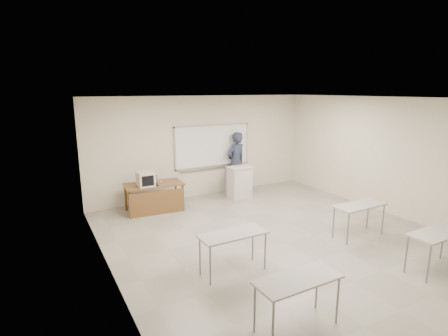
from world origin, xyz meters
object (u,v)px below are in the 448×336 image
whiteboard (213,146)px  podium (239,182)px  laptop (151,183)px  mouse (160,181)px  crt_monitor (145,179)px  instructor_desk (155,192)px  presenter (236,162)px  keyboard (243,165)px

whiteboard → podium: bearing=-56.9°
laptop → mouse: (0.30, 0.18, -0.04)m
crt_monitor → mouse: crt_monitor is taller
whiteboard → mouse: bearing=-162.0°
instructor_desk → presenter: size_ratio=0.79×
crt_monitor → laptop: bearing=-0.5°
whiteboard → podium: whiteboard is taller
instructor_desk → mouse: mouse is taller
podium → presenter: bearing=67.4°
instructor_desk → laptop: (-0.10, -0.01, 0.25)m
whiteboard → instructor_desk: (-2.10, -0.78, -0.93)m
podium → laptop: 2.72m
podium → laptop: bearing=179.0°
laptop → presenter: (2.93, 0.62, 0.14)m
keyboard → podium: bearing=-169.4°
mouse → keyboard: (2.55, -0.07, 0.19)m
whiteboard → crt_monitor: whiteboard is taller
podium → presenter: 0.79m
whiteboard → presenter: size_ratio=1.31×
mouse → presenter: (2.63, 0.44, 0.18)m
mouse → keyboard: 2.56m
whiteboard → podium: (0.50, -0.77, -1.01)m
whiteboard → laptop: 2.43m
presenter → whiteboard: bearing=-27.3°
laptop → instructor_desk: bearing=15.1°
podium → crt_monitor: size_ratio=2.09×
whiteboard → podium: 1.36m
keyboard → laptop: bearing=164.6°
mouse → presenter: 2.67m
keyboard → presenter: presenter is taller
podium → laptop: size_ratio=2.97×
laptop → presenter: 3.00m
instructor_desk → whiteboard: bearing=24.7°
whiteboard → mouse: whiteboard is taller
instructor_desk → podium: bearing=4.6°
crt_monitor → presenter: 3.14m
instructor_desk → laptop: laptop is taller
mouse → presenter: presenter is taller
crt_monitor → podium: bearing=0.3°
whiteboard → keyboard: whiteboard is taller
whiteboard → crt_monitor: (-2.35, -0.79, -0.55)m
crt_monitor → mouse: size_ratio=4.70×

